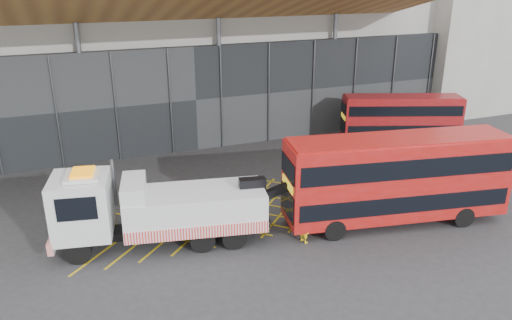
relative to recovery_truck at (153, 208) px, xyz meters
name	(u,v)px	position (x,y,z in m)	size (l,w,h in m)	color
ground_plane	(218,214)	(3.98, 2.01, -2.01)	(120.00, 120.00, 0.00)	#2D2D30
road_markings	(292,201)	(8.78, 2.01, -2.00)	(26.36, 7.16, 0.01)	gold
construction_building	(170,24)	(5.90, 20.41, 6.97)	(55.00, 23.97, 18.00)	gray
east_building	(468,5)	(35.98, 18.01, 7.99)	(15.00, 12.00, 20.00)	gray
recovery_truck	(153,208)	(0.00, 0.00, 0.00)	(12.51, 5.01, 4.34)	black
bus_towed	(397,176)	(12.78, -2.56, 0.76)	(12.54, 5.01, 4.98)	#9E0F0C
bus_second	(401,117)	(21.92, 9.02, 0.13)	(9.59, 5.37, 3.85)	maroon
worker	(304,226)	(7.17, -2.69, -1.10)	(0.66, 0.43, 1.80)	yellow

